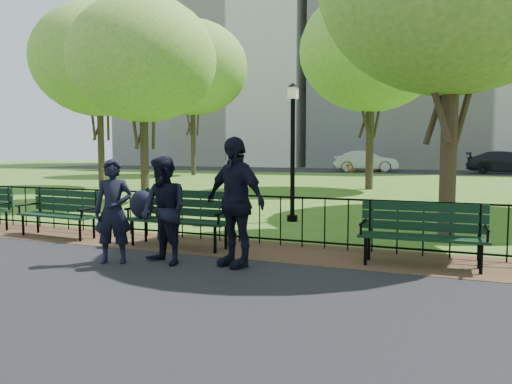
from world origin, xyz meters
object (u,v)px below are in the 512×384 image
at_px(tree_far_c, 371,50).
at_px(tree_far_w, 192,68).
at_px(park_bench_left_a, 62,208).
at_px(sedan_silver, 365,161).
at_px(sedan_dark, 508,163).
at_px(park_bench_main, 163,208).
at_px(tree_near_w, 143,60).
at_px(person_right, 235,202).
at_px(tree_mid_w, 99,60).
at_px(lamppost, 293,146).
at_px(taxi, 364,163).
at_px(park_bench_right_a, 423,227).
at_px(person_mid, 164,210).
at_px(person_left, 113,211).

distance_m(tree_far_c, tree_far_w, 15.58).
distance_m(park_bench_left_a, tree_far_c, 15.76).
distance_m(sedan_silver, sedan_dark, 10.11).
xyz_separation_m(park_bench_main, tree_near_w, (-4.80, 6.37, 3.94)).
distance_m(park_bench_left_a, person_right, 4.31).
distance_m(tree_near_w, tree_mid_w, 7.26).
bearing_deg(lamppost, park_bench_main, -106.01).
distance_m(tree_far_w, taxi, 15.38).
bearing_deg(taxi, tree_near_w, 154.92).
distance_m(tree_mid_w, tree_far_c, 12.02).
relative_size(tree_far_c, person_right, 4.54).
bearing_deg(park_bench_left_a, tree_near_w, 115.01).
height_order(park_bench_main, tree_far_w, tree_far_w).
height_order(park_bench_right_a, person_mid, person_mid).
relative_size(person_mid, taxi, 0.40).
xyz_separation_m(park_bench_left_a, sedan_dark, (10.35, 32.31, 0.25)).
bearing_deg(person_right, tree_near_w, 152.84).
bearing_deg(park_bench_main, sedan_dark, 77.98).
xyz_separation_m(tree_far_w, sedan_silver, (9.95, 9.85, -6.39)).
bearing_deg(person_right, park_bench_right_a, 43.05).
xyz_separation_m(tree_far_c, person_mid, (-0.38, -15.66, -5.13)).
bearing_deg(tree_far_w, park_bench_right_a, -53.77).
height_order(park_bench_left_a, tree_far_w, tree_far_w).
bearing_deg(sedan_dark, tree_far_c, 161.05).
distance_m(tree_far_c, taxi, 18.95).
relative_size(tree_far_c, sedan_silver, 1.72).
bearing_deg(taxi, sedan_dark, -109.23).
bearing_deg(person_mid, park_bench_right_a, 41.93).
xyz_separation_m(lamppost, person_right, (0.68, -4.78, -0.83)).
bearing_deg(tree_near_w, sedan_silver, 84.17).
bearing_deg(sedan_dark, tree_mid_w, 141.37).
bearing_deg(lamppost, tree_near_w, 157.22).
distance_m(park_bench_left_a, park_bench_right_a, 6.71).
height_order(person_right, sedan_dark, person_right).
distance_m(park_bench_left_a, person_left, 2.85).
height_order(park_bench_main, tree_far_c, tree_far_c).
relative_size(person_mid, sedan_dark, 0.29).
relative_size(park_bench_right_a, tree_near_w, 0.27).
relative_size(tree_mid_w, person_mid, 5.15).
bearing_deg(tree_far_c, taxi, 100.66).
xyz_separation_m(person_left, person_mid, (0.75, 0.21, 0.02)).
bearing_deg(sedan_dark, person_mid, 169.76).
xyz_separation_m(tree_far_c, person_right, (0.63, -15.37, -4.99)).
bearing_deg(sedan_silver, park_bench_left_a, 162.78).
bearing_deg(sedan_silver, tree_near_w, 157.38).
xyz_separation_m(person_left, taxi, (-2.24, 33.77, -0.09)).
height_order(lamppost, person_left, lamppost).
xyz_separation_m(park_bench_right_a, tree_mid_w, (-14.66, 10.80, 5.15)).
bearing_deg(park_bench_right_a, person_left, -161.92).
xyz_separation_m(tree_near_w, person_left, (4.84, -7.77, -3.83)).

